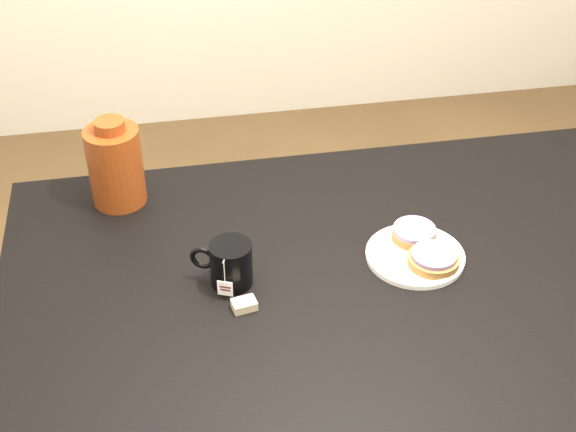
{
  "coord_description": "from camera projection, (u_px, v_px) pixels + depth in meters",
  "views": [
    {
      "loc": [
        -0.35,
        -1.17,
        1.79
      ],
      "look_at": [
        -0.11,
        0.13,
        0.81
      ],
      "focal_mm": 50.0,
      "sensor_mm": 36.0,
      "label": 1
    }
  ],
  "objects": [
    {
      "name": "table",
      "position": [
        354.0,
        304.0,
        1.64
      ],
      "size": [
        1.4,
        0.9,
        0.75
      ],
      "color": "black",
      "rests_on": "ground_plane"
    },
    {
      "name": "plate",
      "position": [
        415.0,
        255.0,
        1.62
      ],
      "size": [
        0.2,
        0.2,
        0.01
      ],
      "color": "white",
      "rests_on": "table"
    },
    {
      "name": "bagel_back",
      "position": [
        414.0,
        233.0,
        1.65
      ],
      "size": [
        0.12,
        0.12,
        0.03
      ],
      "color": "brown",
      "rests_on": "plate"
    },
    {
      "name": "bagel_front",
      "position": [
        433.0,
        259.0,
        1.59
      ],
      "size": [
        0.14,
        0.14,
        0.03
      ],
      "color": "brown",
      "rests_on": "plate"
    },
    {
      "name": "mug",
      "position": [
        230.0,
        264.0,
        1.54
      ],
      "size": [
        0.13,
        0.11,
        0.09
      ],
      "rotation": [
        0.0,
        0.0,
        -0.39
      ],
      "color": "black",
      "rests_on": "table"
    },
    {
      "name": "teabag_pouch",
      "position": [
        244.0,
        305.0,
        1.5
      ],
      "size": [
        0.05,
        0.04,
        0.02
      ],
      "primitive_type": "cube",
      "rotation": [
        0.0,
        0.0,
        0.18
      ],
      "color": "#C6B793",
      "rests_on": "table"
    },
    {
      "name": "bagel_package",
      "position": [
        115.0,
        165.0,
        1.74
      ],
      "size": [
        0.14,
        0.14,
        0.2
      ],
      "rotation": [
        0.0,
        0.0,
        0.19
      ],
      "color": "#571F0B",
      "rests_on": "table"
    }
  ]
}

